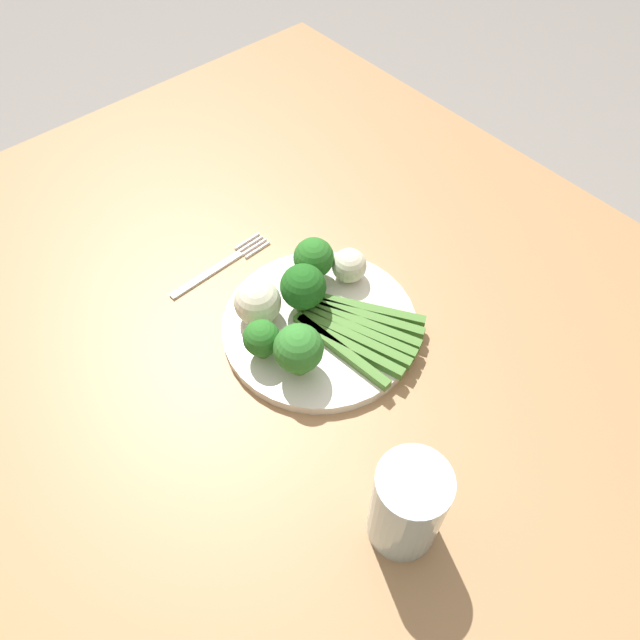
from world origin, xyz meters
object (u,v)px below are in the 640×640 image
at_px(dining_table, 350,399).
at_px(cauliflower_mid, 258,302).
at_px(broccoli_back_right, 299,349).
at_px(plate, 320,326).
at_px(broccoli_near_center, 314,258).
at_px(broccoli_front_left, 262,339).
at_px(asparagus_bundle, 358,331).
at_px(water_glass, 407,506).
at_px(cauliflower_near_fork, 349,266).
at_px(fork, 221,265).
at_px(broccoli_outer_edge, 302,288).

bearing_deg(dining_table, cauliflower_mid, -156.38).
bearing_deg(broccoli_back_right, dining_table, 67.36).
height_order(plate, broccoli_near_center, broccoli_near_center).
distance_m(broccoli_near_center, broccoli_front_left, 0.14).
distance_m(asparagus_bundle, water_glass, 0.25).
bearing_deg(cauliflower_near_fork, broccoli_front_left, -81.89).
bearing_deg(broccoli_front_left, dining_table, 49.11).
bearing_deg(cauliflower_near_fork, water_glass, -33.03).
bearing_deg(plate, broccoli_back_right, -60.50).
height_order(dining_table, fork, fork).
bearing_deg(dining_table, broccoli_near_center, 160.76).
height_order(plate, broccoli_outer_edge, broccoli_outer_edge).
height_order(broccoli_outer_edge, cauliflower_near_fork, broccoli_outer_edge).
bearing_deg(broccoli_front_left, water_glass, -4.35).
distance_m(dining_table, broccoli_outer_edge, 0.18).
bearing_deg(dining_table, broccoli_front_left, -130.89).
height_order(broccoli_near_center, cauliflower_mid, broccoli_near_center).
height_order(dining_table, broccoli_back_right, broccoli_back_right).
xyz_separation_m(asparagus_bundle, cauliflower_near_fork, (-0.08, 0.06, 0.02)).
relative_size(dining_table, plate, 5.49).
xyz_separation_m(broccoli_front_left, cauliflower_mid, (-0.05, 0.03, -0.00)).
distance_m(broccoli_near_center, broccoli_back_right, 0.15).
bearing_deg(cauliflower_mid, plate, 42.65).
xyz_separation_m(broccoli_back_right, broccoli_front_left, (-0.05, -0.02, -0.01)).
distance_m(broccoli_front_left, fork, 0.18).
bearing_deg(cauliflower_mid, dining_table, 23.62).
height_order(plate, broccoli_back_right, broccoli_back_right).
bearing_deg(asparagus_bundle, dining_table, -74.57).
height_order(plate, water_glass, water_glass).
bearing_deg(broccoli_front_left, broccoli_near_center, 112.83).
bearing_deg(cauliflower_near_fork, broccoli_outer_edge, -89.50).
height_order(broccoli_outer_edge, cauliflower_mid, broccoli_outer_edge).
relative_size(broccoli_outer_edge, water_glass, 0.58).
bearing_deg(cauliflower_mid, fork, 170.25).
relative_size(asparagus_bundle, cauliflower_mid, 2.81).
bearing_deg(asparagus_bundle, cauliflower_mid, -163.87).
distance_m(plate, broccoli_front_left, 0.09).
height_order(broccoli_outer_edge, water_glass, water_glass).
xyz_separation_m(broccoli_outer_edge, cauliflower_mid, (-0.03, -0.05, -0.01)).
height_order(broccoli_outer_edge, broccoli_front_left, broccoli_outer_edge).
height_order(broccoli_back_right, broccoli_front_left, broccoli_back_right).
bearing_deg(cauliflower_mid, broccoli_near_center, 93.07).
height_order(plate, asparagus_bundle, asparagus_bundle).
height_order(plate, broccoli_front_left, broccoli_front_left).
xyz_separation_m(cauliflower_near_fork, fork, (-0.14, -0.11, -0.04)).
height_order(dining_table, broccoli_front_left, broccoli_front_left).
xyz_separation_m(dining_table, broccoli_front_left, (-0.07, -0.08, 0.15)).
distance_m(dining_table, fork, 0.26).
xyz_separation_m(asparagus_bundle, broccoli_front_left, (-0.05, -0.11, 0.03)).
xyz_separation_m(broccoli_back_right, cauliflower_mid, (-0.10, 0.01, -0.01)).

